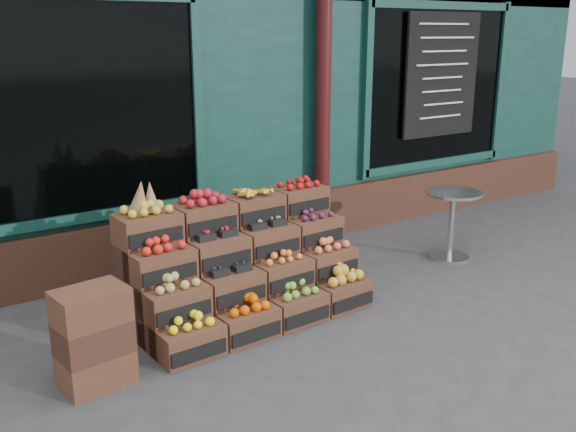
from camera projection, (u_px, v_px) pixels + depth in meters
ground at (352, 324)px, 5.58m from camera, size 60.00×60.00×0.00m
shop_facade at (124, 36)px, 8.99m from camera, size 12.00×6.24×4.80m
crate_display at (243, 271)px, 5.72m from camera, size 2.13×1.11×1.31m
spare_crates at (94, 338)px, 4.54m from camera, size 0.53×0.40×0.74m
bistro_table at (452, 217)px, 7.09m from camera, size 0.61×0.61×0.77m
shopkeeper at (68, 172)px, 6.50m from camera, size 0.94×0.80×2.18m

